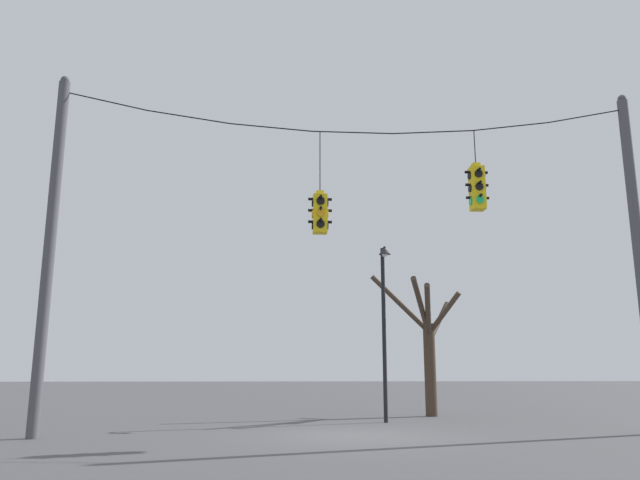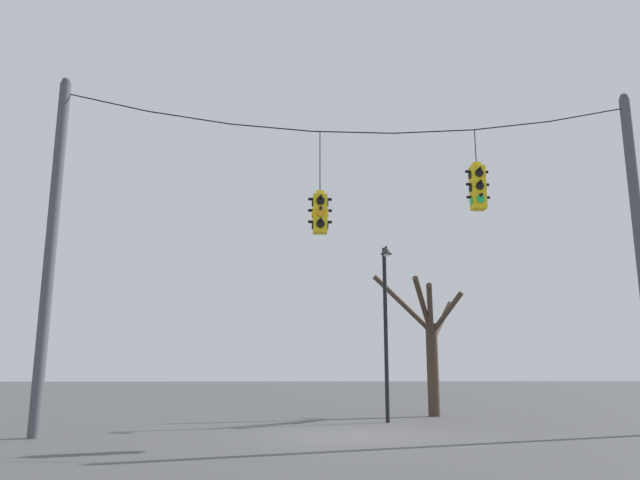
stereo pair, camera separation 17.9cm
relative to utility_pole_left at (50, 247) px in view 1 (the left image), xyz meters
name	(u,v)px [view 1 (the left image)]	position (x,y,z in m)	size (l,w,h in m)	color
ground_plane	(356,436)	(7.19, 0.10, -4.30)	(200.00, 200.00, 0.00)	#4C4C4F
utility_pole_left	(50,247)	(0.00, 0.00, 0.00)	(0.27, 0.27, 8.62)	#4C4C51
utility_pole_right	(639,255)	(14.37, 0.00, 0.00)	(0.27, 0.27, 8.62)	#4C4C51
span_wire	(353,122)	(7.19, 0.00, 3.35)	(14.38, 0.03, 0.89)	black
traffic_light_near_left_pole	(320,213)	(6.35, 0.00, 0.94)	(0.58, 0.58, 2.62)	yellow
traffic_light_near_right_pole	(477,188)	(10.31, 0.00, 1.68)	(0.58, 0.58, 2.11)	yellow
street_lamp	(384,307)	(8.58, 3.85, -0.94)	(0.36, 0.64, 5.19)	black
bare_tree	(428,343)	(10.46, 6.27, -1.89)	(3.22, 3.87, 4.70)	#423326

